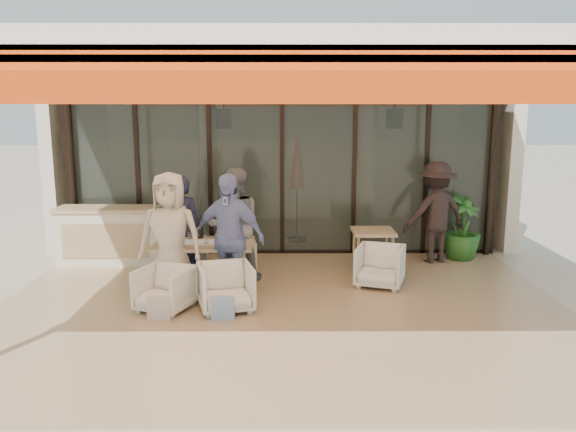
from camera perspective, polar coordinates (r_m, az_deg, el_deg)
name	(u,v)px	position (r m, az deg, el deg)	size (l,w,h in m)	color
ground	(281,309)	(7.96, -0.70, -9.40)	(70.00, 70.00, 0.00)	#C6B293
terrace_floor	(281,308)	(7.96, -0.70, -9.36)	(8.00, 6.00, 0.01)	tan
terrace_structure	(280,68)	(7.22, -0.78, 14.78)	(8.00, 6.00, 3.40)	silver
glass_storefront	(282,171)	(10.53, -0.60, 4.58)	(8.08, 0.10, 3.20)	#9EADA3
interior_block	(283,132)	(12.79, -0.51, 8.54)	(9.05, 3.62, 3.52)	silver
host_counter	(110,235)	(10.49, -17.60, -1.89)	(1.85, 0.65, 1.04)	silver
dining_table	(204,246)	(8.70, -8.53, -3.02)	(1.50, 0.90, 0.93)	tan
chair_far_left	(188,254)	(9.76, -10.09, -3.87)	(0.58, 0.55, 0.60)	white
chair_far_right	(237,254)	(9.65, -5.16, -3.83)	(0.61, 0.57, 0.63)	white
chair_near_left	(165,287)	(7.96, -12.41, -7.04)	(0.67, 0.63, 0.69)	white
chair_near_right	(226,285)	(7.82, -6.35, -7.01)	(0.71, 0.67, 0.73)	white
diner_navy	(182,228)	(9.15, -10.74, -1.26)	(0.63, 0.41, 1.73)	#171B34
diner_grey	(234,225)	(9.02, -5.50, -0.91)	(0.89, 0.70, 1.84)	slate
diner_cream	(170,237)	(8.27, -11.87, -2.07)	(0.92, 0.60, 1.88)	beige
diner_periwinkle	(229,237)	(8.15, -6.06, -2.16)	(1.09, 0.45, 1.86)	#7B94CE
tote_bag_cream	(159,309)	(7.64, -12.99, -9.21)	(0.30, 0.10, 0.34)	silver
tote_bag_blue	(223,309)	(7.51, -6.64, -9.37)	(0.30, 0.10, 0.34)	#99BFD8
side_table	(373,236)	(9.56, 8.63, -2.05)	(0.70, 0.70, 0.74)	tan
side_chair	(380,264)	(8.91, 9.32, -4.86)	(0.70, 0.66, 0.73)	white
standing_woman	(436,213)	(10.37, 14.76, 0.31)	(1.19, 0.68, 1.84)	black
potted_palm	(462,228)	(10.76, 17.25, -1.13)	(0.68, 0.68, 1.22)	#1E5919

